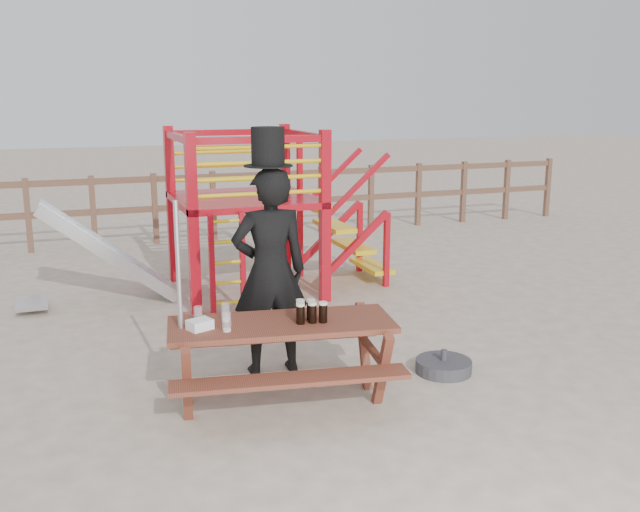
{
  "coord_description": "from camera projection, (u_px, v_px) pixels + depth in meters",
  "views": [
    {
      "loc": [
        -1.98,
        -5.15,
        2.54
      ],
      "look_at": [
        0.2,
        0.8,
        1.07
      ],
      "focal_mm": 40.0,
      "sensor_mm": 36.0,
      "label": 1
    }
  ],
  "objects": [
    {
      "name": "back_fence",
      "position": [
        184.0,
        199.0,
        12.19
      ],
      "size": [
        15.09,
        0.09,
        1.2
      ],
      "color": "brown",
      "rests_on": "ground"
    },
    {
      "name": "metal_pole",
      "position": [
        180.0,
        309.0,
        5.61
      ],
      "size": [
        0.04,
        0.04,
        1.73
      ],
      "primitive_type": "cylinder",
      "color": "#B2B2B7",
      "rests_on": "ground"
    },
    {
      "name": "empty_glasses",
      "position": [
        217.0,
        317.0,
        5.69
      ],
      "size": [
        0.29,
        0.32,
        0.15
      ],
      "color": "silver",
      "rests_on": "picnic_table"
    },
    {
      "name": "picnic_table",
      "position": [
        282.0,
        352.0,
        5.86
      ],
      "size": [
        2.0,
        1.53,
        0.71
      ],
      "rotation": [
        0.0,
        0.0,
        -0.16
      ],
      "color": "brown",
      "rests_on": "ground"
    },
    {
      "name": "parasol_base",
      "position": [
        444.0,
        366.0,
        6.58
      ],
      "size": [
        0.52,
        0.52,
        0.22
      ],
      "color": "#333337",
      "rests_on": "ground"
    },
    {
      "name": "ground",
      "position": [
        330.0,
        403.0,
        5.95
      ],
      "size": [
        60.0,
        60.0,
        0.0
      ],
      "primitive_type": "plane",
      "color": "#C2AF97",
      "rests_on": "ground"
    },
    {
      "name": "stout_pints",
      "position": [
        309.0,
        311.0,
        5.79
      ],
      "size": [
        0.26,
        0.2,
        0.17
      ],
      "color": "black",
      "rests_on": "picnic_table"
    },
    {
      "name": "man_with_hat",
      "position": [
        270.0,
        266.0,
        6.41
      ],
      "size": [
        0.72,
        0.49,
        2.24
      ],
      "rotation": [
        0.0,
        0.0,
        3.09
      ],
      "color": "black",
      "rests_on": "ground"
    },
    {
      "name": "playground_fort",
      "position": [
        239.0,
        210.0,
        9.03
      ],
      "size": [
        4.71,
        1.84,
        2.1
      ],
      "color": "#B20B18",
      "rests_on": "ground"
    },
    {
      "name": "paper_bag",
      "position": [
        200.0,
        325.0,
        5.61
      ],
      "size": [
        0.22,
        0.2,
        0.08
      ],
      "primitive_type": "cube",
      "rotation": [
        0.0,
        0.0,
        0.37
      ],
      "color": "white",
      "rests_on": "picnic_table"
    }
  ]
}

